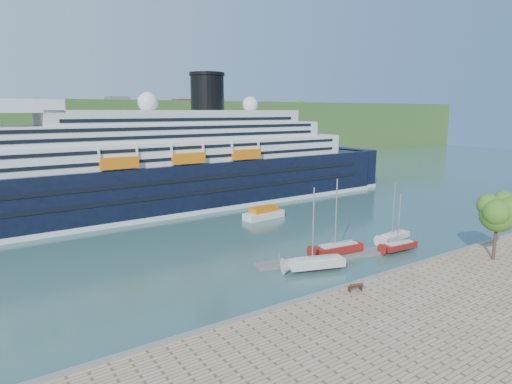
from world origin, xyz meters
name	(u,v)px	position (x,y,z in m)	size (l,w,h in m)	color
ground	(382,282)	(0.00, 0.00, 0.00)	(400.00, 400.00, 0.00)	#325954
far_hillside	(90,132)	(0.00, 145.00, 12.00)	(400.00, 50.00, 24.00)	#355823
quay_coping	(384,274)	(0.00, -0.20, 1.15)	(220.00, 0.50, 0.30)	slate
cruise_ship	(150,142)	(-9.41, 51.43, 14.09)	(125.52, 18.28, 28.19)	black
park_bench	(355,286)	(-6.29, -1.55, 1.53)	(1.65, 0.68, 1.06)	#402212
promenade_tree	(497,223)	(16.14, -4.51, 5.91)	(5.93, 5.93, 9.82)	#2C6119
floating_pontoon	(322,258)	(-0.62, 9.83, 0.21)	(19.32, 2.36, 0.43)	slate
sailboat_white_near	(317,232)	(-4.04, 7.24, 5.18)	(8.02, 2.23, 10.36)	silver
sailboat_red	(339,219)	(2.38, 9.91, 5.28)	(8.17, 2.27, 10.55)	maroon
sailboat_white_far	(395,214)	(14.08, 9.72, 4.50)	(6.97, 1.94, 9.00)	silver
tender_launch	(264,212)	(5.84, 33.35, 1.14)	(8.23, 2.81, 2.27)	orange
sailboat_extra	(401,224)	(11.21, 6.37, 4.14)	(6.41, 1.78, 8.28)	maroon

